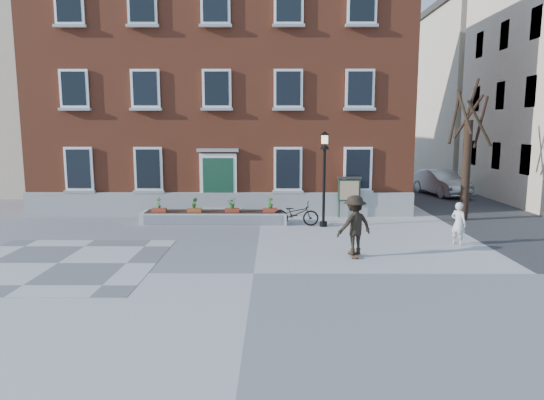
{
  "coord_description": "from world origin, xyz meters",
  "views": [
    {
      "loc": [
        0.59,
        -13.23,
        4.12
      ],
      "look_at": [
        0.5,
        4.0,
        1.5
      ],
      "focal_mm": 32.0,
      "sensor_mm": 36.0,
      "label": 1
    }
  ],
  "objects_px": {
    "bicycle": "(296,214)",
    "notice_board": "(349,190)",
    "parked_car": "(441,183)",
    "lamp_post": "(324,166)",
    "bystander": "(458,223)",
    "skateboarder": "(354,225)"
  },
  "relations": [
    {
      "from": "bicycle",
      "to": "notice_board",
      "type": "distance_m",
      "value": 3.22
    },
    {
      "from": "lamp_post",
      "to": "notice_board",
      "type": "relative_size",
      "value": 2.1
    },
    {
      "from": "bystander",
      "to": "skateboarder",
      "type": "relative_size",
      "value": 0.77
    },
    {
      "from": "bystander",
      "to": "notice_board",
      "type": "distance_m",
      "value": 6.03
    },
    {
      "from": "parked_car",
      "to": "notice_board",
      "type": "bearing_deg",
      "value": -144.76
    },
    {
      "from": "bicycle",
      "to": "lamp_post",
      "type": "bearing_deg",
      "value": -93.58
    },
    {
      "from": "parked_car",
      "to": "skateboarder",
      "type": "bearing_deg",
      "value": -130.5
    },
    {
      "from": "lamp_post",
      "to": "parked_car",
      "type": "bearing_deg",
      "value": 49.32
    },
    {
      "from": "parked_car",
      "to": "skateboarder",
      "type": "xyz_separation_m",
      "value": [
        -7.52,
        -14.05,
        0.26
      ]
    },
    {
      "from": "lamp_post",
      "to": "notice_board",
      "type": "xyz_separation_m",
      "value": [
        1.36,
        2.04,
        -1.28
      ]
    },
    {
      "from": "bystander",
      "to": "skateboarder",
      "type": "xyz_separation_m",
      "value": [
        -3.9,
        -1.58,
        0.26
      ]
    },
    {
      "from": "lamp_post",
      "to": "skateboarder",
      "type": "bearing_deg",
      "value": -83.87
    },
    {
      "from": "parked_car",
      "to": "notice_board",
      "type": "relative_size",
      "value": 2.46
    },
    {
      "from": "parked_car",
      "to": "notice_board",
      "type": "xyz_separation_m",
      "value": [
        -6.66,
        -7.29,
        0.5
      ]
    },
    {
      "from": "notice_board",
      "to": "lamp_post",
      "type": "bearing_deg",
      "value": -123.72
    },
    {
      "from": "lamp_post",
      "to": "bystander",
      "type": "bearing_deg",
      "value": -35.43
    },
    {
      "from": "parked_car",
      "to": "notice_board",
      "type": "height_order",
      "value": "notice_board"
    },
    {
      "from": "parked_car",
      "to": "notice_board",
      "type": "distance_m",
      "value": 9.89
    },
    {
      "from": "skateboarder",
      "to": "notice_board",
      "type": "bearing_deg",
      "value": 82.79
    },
    {
      "from": "bystander",
      "to": "notice_board",
      "type": "height_order",
      "value": "notice_board"
    },
    {
      "from": "parked_car",
      "to": "bystander",
      "type": "relative_size",
      "value": 3.04
    },
    {
      "from": "parked_car",
      "to": "lamp_post",
      "type": "xyz_separation_m",
      "value": [
        -8.02,
        -9.33,
        1.78
      ]
    }
  ]
}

